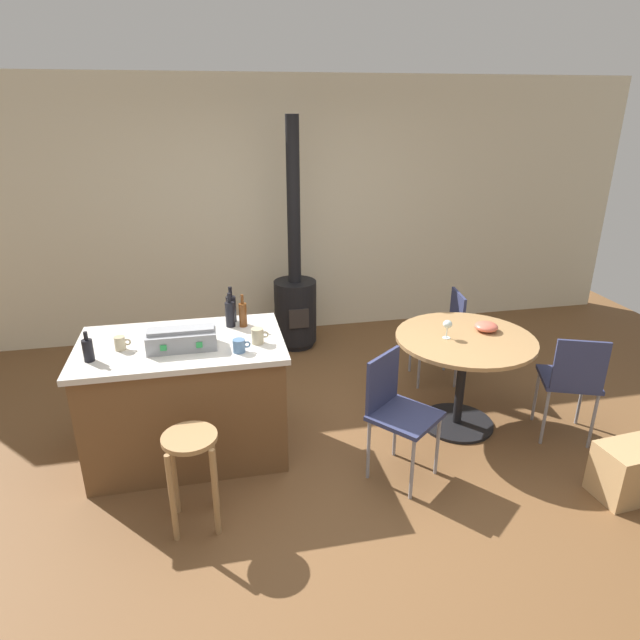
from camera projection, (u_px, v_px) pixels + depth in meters
name	position (u px, v px, depth m)	size (l,w,h in m)	color
ground_plane	(334.00, 472.00, 3.84)	(8.80, 8.80, 0.00)	brown
back_wall	(277.00, 211.00, 5.81)	(8.00, 0.10, 2.70)	beige
kitchen_island	(186.00, 398.00, 3.91)	(1.40, 0.86, 0.89)	brown
wooden_stool	(192.00, 460.00, 3.21)	(0.33, 0.33, 0.63)	#A37A4C
dining_table	(463.00, 358.00, 4.19)	(1.06, 1.06, 0.77)	black
folding_chair_near	(572.00, 378.00, 4.03)	(0.52, 0.52, 0.88)	navy
folding_chair_far	(443.00, 330.00, 4.95)	(0.45, 0.45, 0.85)	navy
folding_chair_left	(397.00, 407.00, 3.65)	(0.56, 0.56, 0.88)	navy
wood_stove	(295.00, 296.00, 5.65)	(0.44, 0.45, 2.33)	black
toolbox	(182.00, 339.00, 3.63)	(0.45, 0.22, 0.14)	gray
bottle_0	(230.00, 314.00, 3.98)	(0.07, 0.07, 0.26)	black
bottle_1	(231.00, 308.00, 4.06)	(0.07, 0.07, 0.27)	black
bottle_2	(88.00, 350.00, 3.44)	(0.07, 0.07, 0.20)	black
bottle_3	(243.00, 314.00, 3.97)	(0.06, 0.06, 0.25)	#603314
cup_0	(258.00, 336.00, 3.71)	(0.12, 0.08, 0.11)	tan
cup_1	(239.00, 346.00, 3.58)	(0.12, 0.08, 0.09)	#4C7099
cup_2	(120.00, 343.00, 3.61)	(0.11, 0.07, 0.09)	tan
wine_glass	(448.00, 325.00, 4.07)	(0.07, 0.07, 0.14)	silver
serving_bowl	(486.00, 327.00, 4.23)	(0.18, 0.18, 0.07)	#DB6651
cardboard_box	(633.00, 470.00, 3.56)	(0.48, 0.29, 0.37)	tan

